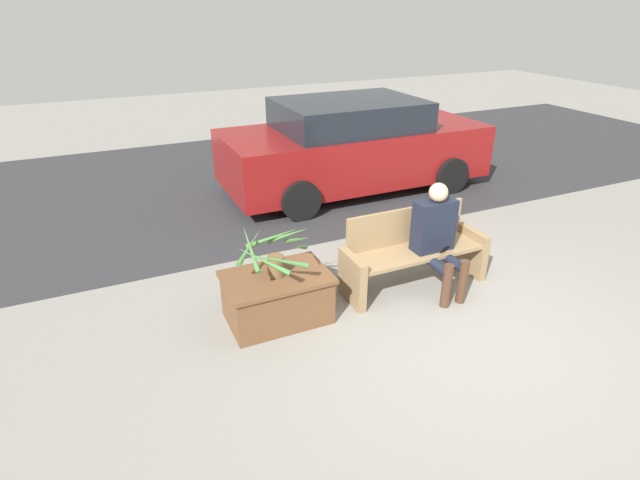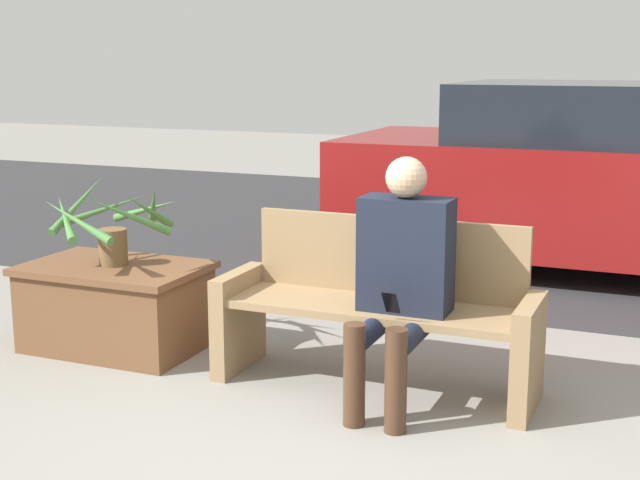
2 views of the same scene
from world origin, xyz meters
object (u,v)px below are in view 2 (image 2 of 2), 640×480
object	(u,v)px
person_seated	(400,271)
parked_car	(615,180)
bench	(378,309)
potted_plant	(113,223)
planter_box	(116,303)

from	to	relation	value
person_seated	parked_car	xyz separation A→B (m)	(0.72, 3.31, 0.07)
bench	person_seated	distance (m)	0.36
person_seated	potted_plant	distance (m)	1.80
potted_plant	parked_car	distance (m)	4.03
person_seated	planter_box	world-z (taller)	person_seated
bench	potted_plant	xyz separation A→B (m)	(-1.62, -0.02, 0.34)
person_seated	planter_box	bearing A→B (deg)	175.12
bench	parked_car	distance (m)	3.27
person_seated	parked_car	bearing A→B (deg)	77.70
person_seated	potted_plant	size ratio (longest dim) A/B	1.56
planter_box	person_seated	bearing A→B (deg)	-4.88
bench	planter_box	bearing A→B (deg)	-179.08
person_seated	bench	bearing A→B (deg)	134.43
planter_box	parked_car	distance (m)	4.06
planter_box	potted_plant	bearing A→B (deg)	31.67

